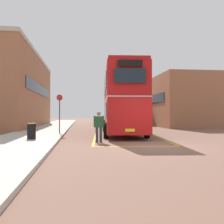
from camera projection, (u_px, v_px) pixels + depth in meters
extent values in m
plane|color=brown|center=(114.00, 129.00, 26.35)|extent=(135.60, 135.60, 0.00)
cube|color=#B2ADA3|center=(52.00, 127.00, 27.96)|extent=(4.00, 57.60, 0.14)
cube|color=#9E6647|center=(16.00, 93.00, 29.68)|extent=(5.30, 20.38, 7.89)
cube|color=#19232D|center=(40.00, 90.00, 30.00)|extent=(0.06, 15.49, 1.10)
cube|color=#BCB29E|center=(16.00, 57.00, 29.71)|extent=(5.42, 20.50, 0.36)
cube|color=#9E6647|center=(177.00, 102.00, 33.14)|extent=(6.94, 13.94, 6.01)
cube|color=#19232D|center=(151.00, 100.00, 32.73)|extent=(0.06, 10.60, 1.10)
cylinder|color=black|center=(104.00, 126.00, 22.43)|extent=(0.35, 1.02, 1.00)
cylinder|color=black|center=(133.00, 125.00, 22.54)|extent=(0.35, 1.02, 1.00)
cylinder|color=black|center=(106.00, 130.00, 15.95)|extent=(0.35, 1.02, 1.00)
cylinder|color=black|center=(147.00, 130.00, 16.06)|extent=(0.35, 1.02, 1.00)
cube|color=#B71414|center=(122.00, 115.00, 19.25)|extent=(3.24, 10.62, 2.10)
cube|color=#B71414|center=(122.00, 87.00, 19.27)|extent=(3.23, 10.41, 2.10)
cube|color=#B71414|center=(122.00, 72.00, 19.27)|extent=(3.12, 10.30, 0.20)
cube|color=white|center=(122.00, 101.00, 19.26)|extent=(3.27, 10.52, 0.14)
cube|color=#19232D|center=(105.00, 111.00, 19.20)|extent=(0.67, 8.56, 0.84)
cube|color=#19232D|center=(105.00, 86.00, 19.21)|extent=(0.67, 8.56, 0.84)
cube|color=#19232D|center=(139.00, 111.00, 19.31)|extent=(0.67, 8.56, 0.84)
cube|color=#19232D|center=(139.00, 86.00, 19.32)|extent=(0.67, 8.56, 0.84)
cube|color=#19232D|center=(130.00, 76.00, 14.02)|extent=(1.73, 0.17, 0.80)
cube|color=black|center=(130.00, 63.00, 14.03)|extent=(1.36, 0.14, 0.36)
cube|color=#19232D|center=(117.00, 111.00, 24.50)|extent=(1.97, 0.19, 1.00)
cube|color=yellow|center=(130.00, 130.00, 14.00)|extent=(0.52, 0.07, 0.16)
cylinder|color=black|center=(118.00, 121.00, 39.98)|extent=(0.36, 0.94, 0.92)
cylinder|color=black|center=(134.00, 121.00, 40.55)|extent=(0.36, 0.94, 0.92)
cylinder|color=black|center=(129.00, 122.00, 34.50)|extent=(0.36, 0.94, 0.92)
cylinder|color=black|center=(147.00, 122.00, 35.07)|extent=(0.36, 0.94, 0.92)
cube|color=navy|center=(132.00, 113.00, 37.53)|extent=(3.45, 9.60, 2.60)
cube|color=silver|center=(132.00, 104.00, 37.54)|extent=(3.26, 9.21, 0.12)
cube|color=#19232D|center=(124.00, 111.00, 37.26)|extent=(0.90, 7.46, 0.96)
cube|color=#19232D|center=(139.00, 111.00, 37.82)|extent=(0.90, 7.46, 0.96)
cube|color=#19232D|center=(123.00, 112.00, 42.12)|extent=(1.89, 0.26, 1.10)
cylinder|color=#2D2D38|center=(101.00, 135.00, 13.61)|extent=(0.14, 0.14, 0.80)
cylinder|color=#2D2D38|center=(97.00, 135.00, 13.63)|extent=(0.14, 0.14, 0.80)
cube|color=#1E4728|center=(99.00, 122.00, 13.62)|extent=(0.50, 0.30, 0.60)
cylinder|color=#1E4728|center=(103.00, 121.00, 13.61)|extent=(0.09, 0.09, 0.57)
cylinder|color=#1E4728|center=(94.00, 121.00, 13.64)|extent=(0.09, 0.09, 0.57)
sphere|color=#8C6647|center=(99.00, 114.00, 13.61)|extent=(0.22, 0.22, 0.22)
cylinder|color=black|center=(31.00, 131.00, 14.04)|extent=(0.46, 0.46, 0.83)
cylinder|color=olive|center=(31.00, 123.00, 14.04)|extent=(0.49, 0.49, 0.04)
cylinder|color=#4C4C51|center=(60.00, 114.00, 18.49)|extent=(0.08, 0.08, 2.72)
cylinder|color=red|center=(60.00, 98.00, 18.49)|extent=(0.44, 0.10, 0.44)
cube|color=gold|center=(95.00, 135.00, 18.11)|extent=(1.05, 12.44, 0.01)
cube|color=gold|center=(153.00, 135.00, 18.29)|extent=(1.05, 12.44, 0.01)
cube|color=gold|center=(137.00, 146.00, 11.98)|extent=(4.19, 0.43, 0.01)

